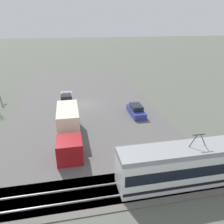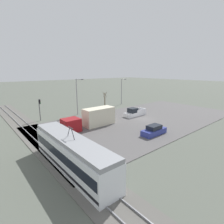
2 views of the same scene
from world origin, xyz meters
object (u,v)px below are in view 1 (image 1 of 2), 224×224
at_px(sedan_car_0, 136,111).
at_px(light_rail_tram, 194,164).
at_px(box_truck, 69,127).
at_px(pickup_truck, 67,101).

bearing_deg(sedan_car_0, light_rail_tram, 92.19).
bearing_deg(light_rail_tram, sedan_car_0, -87.81).
distance_m(box_truck, sedan_car_0, 11.38).
relative_size(box_truck, sedan_car_0, 2.22).
bearing_deg(sedan_car_0, pickup_truck, -32.19).
distance_m(pickup_truck, sedan_car_0, 12.08).
relative_size(box_truck, pickup_truck, 1.84).
bearing_deg(box_truck, sedan_car_0, -152.38).
distance_m(light_rail_tram, box_truck, 14.44).
bearing_deg(box_truck, pickup_truck, -89.18).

